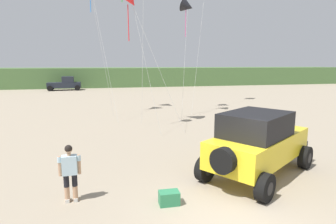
{
  "coord_description": "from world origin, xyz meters",
  "views": [
    {
      "loc": [
        -3.08,
        -6.02,
        3.88
      ],
      "look_at": [
        -1.04,
        3.11,
        2.24
      ],
      "focal_mm": 29.84,
      "sensor_mm": 36.0,
      "label": 1
    }
  ],
  "objects": [
    {
      "name": "dune_ridge",
      "position": [
        -2.36,
        43.96,
        1.56
      ],
      "size": [
        90.0,
        9.02,
        3.12
      ],
      "primitive_type": "cube",
      "color": "#4C703D",
      "rests_on": "ground_plane"
    },
    {
      "name": "distant_pickup",
      "position": [
        -8.84,
        37.03,
        0.94
      ],
      "size": [
        4.69,
        2.58,
        1.98
      ],
      "color": "#1E232D",
      "rests_on": "ground_plane"
    },
    {
      "name": "ground_plane",
      "position": [
        0.0,
        0.0,
        0.0
      ],
      "size": [
        220.0,
        220.0,
        0.0
      ],
      "primitive_type": "plane",
      "color": "gray"
    },
    {
      "name": "kite_yellow_diamond",
      "position": [
        3.49,
        16.27,
        8.3
      ],
      "size": [
        2.49,
        5.23,
        9.04
      ],
      "color": "black",
      "rests_on": "ground_plane"
    },
    {
      "name": "person_watching",
      "position": [
        -4.15,
        1.78,
        0.94
      ],
      "size": [
        0.62,
        0.32,
        1.67
      ],
      "color": "tan",
      "rests_on": "ground_plane"
    },
    {
      "name": "jeep",
      "position": [
        2.01,
        2.4,
        1.2
      ],
      "size": [
        4.93,
        4.4,
        2.26
      ],
      "color": "yellow",
      "rests_on": "ground_plane"
    },
    {
      "name": "kite_orange_streamer",
      "position": [
        -1.56,
        10.28,
        7.31
      ],
      "size": [
        3.31,
        2.17,
        7.87
      ],
      "color": "red",
      "rests_on": "ground_plane"
    },
    {
      "name": "cooler_box",
      "position": [
        -1.47,
        1.01,
        0.19
      ],
      "size": [
        0.56,
        0.36,
        0.38
      ],
      "primitive_type": "cube",
      "rotation": [
        0.0,
        0.0,
        -0.01
      ],
      "color": "#2D7F51",
      "rests_on": "ground_plane"
    }
  ]
}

